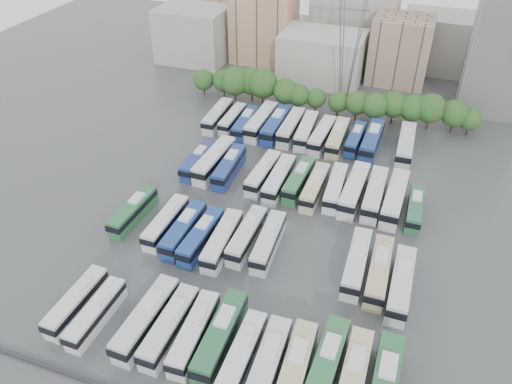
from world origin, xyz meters
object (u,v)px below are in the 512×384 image
(electricity_pylon, at_px, (352,21))
(bus_r2_s6, at_px, (279,179))
(bus_r0_s12, at_px, (353,379))
(bus_r3_s9, at_px, (356,139))
(bus_r0_s11, at_px, (326,366))
(bus_r1_s12, at_px, (379,271))
(bus_r2_s9, at_px, (335,187))
(bus_r1_s3, at_px, (184,230))
(bus_r1_s13, at_px, (401,284))
(bus_r2_s8, at_px, (315,187))
(apartment_tower, at_px, (504,52))
(bus_r2_s1, at_px, (198,161))
(bus_r1_s5, at_px, (222,240))
(bus_r3_s1, at_px, (233,119))
(bus_r2_s13, at_px, (415,208))
(bus_r3_s6, at_px, (306,130))
(bus_r2_s7, at_px, (299,180))
(bus_r2_s12, at_px, (395,198))
(bus_r3_s7, at_px, (322,135))
(bus_r1_s0, at_px, (133,211))
(bus_r3_s12, at_px, (406,145))
(bus_r0_s5, at_px, (170,327))
(bus_r0_s2, at_px, (96,313))
(bus_r1_s11, at_px, (357,263))
(bus_r3_s8, at_px, (338,138))
(bus_r0_s4, at_px, (146,318))
(bus_r2_s11, at_px, (375,194))
(bus_r3_s4, at_px, (276,125))
(bus_r2_s2, at_px, (214,160))
(bus_r3_s0, at_px, (218,116))
(bus_r3_s3, at_px, (261,121))
(bus_r1_s7, at_px, (268,242))
(bus_r0_s8, at_px, (242,355))
(bus_r3_s5, at_px, (291,127))
(bus_r1_s4, at_px, (201,236))
(bus_r1_s2, at_px, (166,222))
(bus_r2_s10, at_px, (354,189))
(bus_r0_s9, at_px, (267,366))
(bus_r2_s3, at_px, (229,167))
(bus_r0_s10, at_px, (295,372))
(bus_r1_s6, at_px, (247,235))
(bus_r0_s7, at_px, (220,336))
(bus_r0_s6, at_px, (194,333))
(bus_r2_s5, at_px, (263,173))

(electricity_pylon, relative_size, bus_r2_s6, 2.72)
(bus_r0_s12, distance_m, bus_r3_s9, 54.85)
(bus_r0_s11, height_order, bus_r1_s12, bus_r0_s11)
(bus_r2_s6, bearing_deg, bus_r2_s9, 5.41)
(bus_r1_s3, xyz_separation_m, bus_r1_s13, (32.93, -0.39, 0.12))
(bus_r0_s12, xyz_separation_m, bus_r2_s8, (-13.20, 34.90, -0.10))
(apartment_tower, relative_size, bus_r2_s1, 2.33)
(bus_r1_s5, xyz_separation_m, bus_r3_s1, (-13.07, 36.92, -0.18))
(bus_r2_s13, bearing_deg, bus_r3_s6, 140.39)
(bus_r2_s7, distance_m, bus_r2_s12, 16.69)
(bus_r1_s5, bearing_deg, bus_r3_s7, 77.46)
(bus_r1_s0, distance_m, bus_r3_s12, 53.15)
(bus_r0_s5, bearing_deg, bus_r2_s1, 110.33)
(bus_r0_s2, height_order, bus_r3_s6, bus_r3_s6)
(bus_r1_s11, height_order, bus_r3_s8, bus_r3_s8)
(bus_r0_s4, relative_size, bus_r0_s5, 1.06)
(bus_r2_s6, bearing_deg, bus_r2_s12, 2.62)
(bus_r2_s11, distance_m, bus_r3_s4, 28.96)
(bus_r2_s2, bearing_deg, bus_r3_s7, 46.57)
(bus_r0_s5, relative_size, bus_r3_s4, 0.92)
(bus_r3_s0, bearing_deg, bus_r1_s3, -76.21)
(bus_r2_s9, distance_m, bus_r3_s6, 20.17)
(bus_r1_s12, xyz_separation_m, bus_r3_s3, (-29.90, 35.87, 0.13))
(bus_r1_s7, xyz_separation_m, bus_r2_s7, (-0.13, 17.30, -0.02))
(bus_r0_s8, distance_m, bus_r2_s1, 43.65)
(bus_r2_s8, height_order, bus_r3_s5, bus_r3_s5)
(bus_r3_s0, distance_m, bus_r3_s5, 16.35)
(electricity_pylon, height_order, bus_r1_s4, electricity_pylon)
(bus_r2_s7, relative_size, bus_r2_s9, 1.00)
(bus_r3_s4, xyz_separation_m, bus_r3_s7, (10.00, -0.73, -0.11))
(bus_r1_s2, bearing_deg, bus_r0_s11, -29.53)
(bus_r1_s7, distance_m, bus_r3_s12, 38.97)
(bus_r3_s12, bearing_deg, bus_r3_s1, 179.48)
(bus_r1_s0, height_order, bus_r2_s10, bus_r2_s10)
(bus_r1_s4, xyz_separation_m, bus_r2_s8, (13.15, 18.39, 0.02))
(bus_r1_s7, bearing_deg, bus_r0_s9, -74.29)
(bus_r2_s3, bearing_deg, electricity_pylon, 68.42)
(bus_r2_s2, distance_m, bus_r3_s1, 17.23)
(bus_r0_s9, bearing_deg, bus_r0_s10, 4.07)
(bus_r1_s6, xyz_separation_m, bus_r1_s7, (3.54, -0.23, 0.01))
(bus_r2_s10, xyz_separation_m, bus_r2_s12, (6.84, -0.19, 0.02))
(bus_r2_s13, bearing_deg, bus_r1_s7, -142.32)
(bus_r1_s11, relative_size, bus_r3_s6, 0.99)
(bus_r2_s11, height_order, bus_r3_s9, bus_r2_s11)
(bus_r0_s7, distance_m, bus_r1_s5, 17.57)
(bus_r1_s7, xyz_separation_m, bus_r3_s9, (6.66, 35.22, -0.15))
(bus_r0_s6, xyz_separation_m, bus_r2_s13, (23.29, 34.99, -0.15))
(bus_r1_s11, xyz_separation_m, bus_r2_s5, (-20.02, 17.19, -0.07))
(bus_r1_s5, xyz_separation_m, bus_r2_s7, (6.50, 19.43, -0.05))
(bus_r0_s5, relative_size, bus_r2_s5, 1.00)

